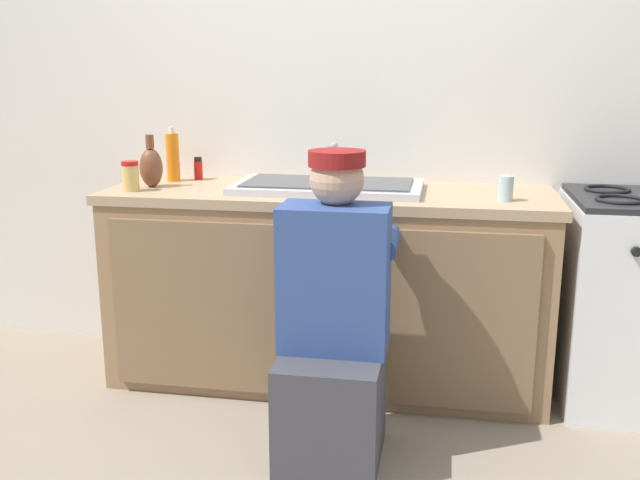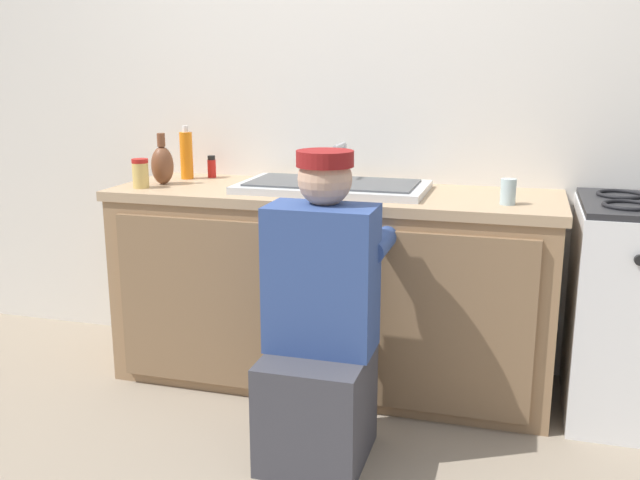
% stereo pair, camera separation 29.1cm
% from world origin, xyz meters
% --- Properties ---
extents(ground_plane, '(12.00, 12.00, 0.00)m').
position_xyz_m(ground_plane, '(0.00, 0.00, 0.00)').
color(ground_plane, gray).
extents(back_wall, '(6.00, 0.10, 2.50)m').
position_xyz_m(back_wall, '(0.00, 0.65, 1.25)').
color(back_wall, silver).
rests_on(back_wall, ground_plane).
extents(counter_cabinet, '(1.88, 0.62, 0.82)m').
position_xyz_m(counter_cabinet, '(0.00, 0.29, 0.41)').
color(counter_cabinet, '#997551').
rests_on(counter_cabinet, ground_plane).
extents(countertop, '(1.92, 0.62, 0.04)m').
position_xyz_m(countertop, '(0.00, 0.30, 0.84)').
color(countertop, tan).
rests_on(countertop, counter_cabinet).
extents(sink_double_basin, '(0.80, 0.44, 0.19)m').
position_xyz_m(sink_double_basin, '(0.00, 0.30, 0.88)').
color(sink_double_basin, silver).
rests_on(sink_double_basin, countertop).
extents(stove_range, '(0.59, 0.62, 0.89)m').
position_xyz_m(stove_range, '(1.30, 0.30, 0.44)').
color(stove_range, white).
rests_on(stove_range, ground_plane).
extents(plumber_person, '(0.42, 0.61, 1.10)m').
position_xyz_m(plumber_person, '(0.13, -0.34, 0.46)').
color(plumber_person, '#3F3F47').
rests_on(plumber_person, ground_plane).
extents(soap_bottle_orange, '(0.06, 0.06, 0.25)m').
position_xyz_m(soap_bottle_orange, '(-0.75, 0.43, 0.98)').
color(soap_bottle_orange, orange).
rests_on(soap_bottle_orange, countertop).
extents(water_glass, '(0.06, 0.06, 0.10)m').
position_xyz_m(water_glass, '(0.73, 0.18, 0.91)').
color(water_glass, '#ADC6CC').
rests_on(water_glass, countertop).
extents(condiment_jar, '(0.07, 0.07, 0.13)m').
position_xyz_m(condiment_jar, '(-0.83, 0.13, 0.93)').
color(condiment_jar, '#DBB760').
rests_on(condiment_jar, countertop).
extents(vase_decorative, '(0.10, 0.10, 0.23)m').
position_xyz_m(vase_decorative, '(-0.78, 0.25, 0.95)').
color(vase_decorative, brown).
rests_on(vase_decorative, countertop).
extents(spice_bottle_red, '(0.04, 0.04, 0.10)m').
position_xyz_m(spice_bottle_red, '(-0.66, 0.50, 0.92)').
color(spice_bottle_red, red).
rests_on(spice_bottle_red, countertop).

